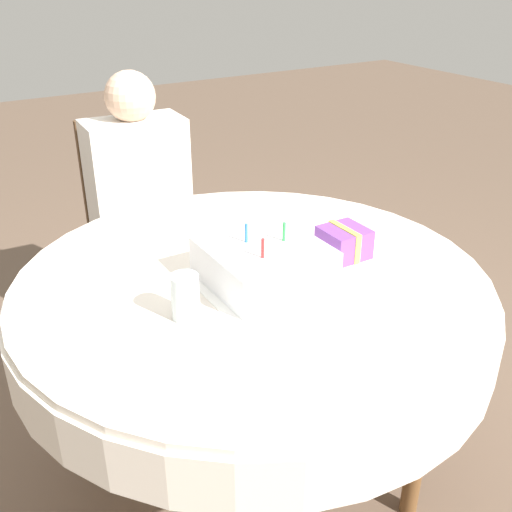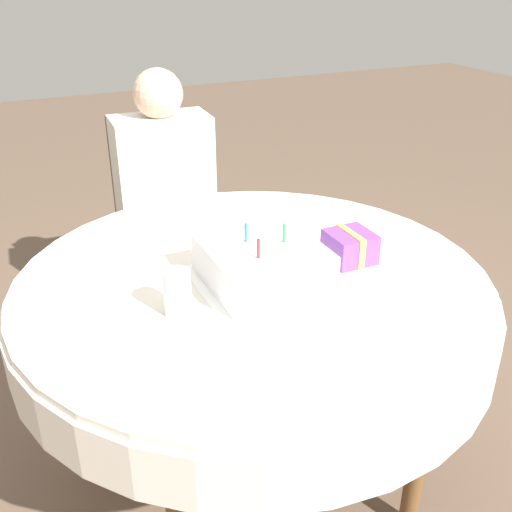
% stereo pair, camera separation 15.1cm
% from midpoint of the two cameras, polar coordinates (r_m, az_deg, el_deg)
% --- Properties ---
extents(ground_plane, '(12.00, 12.00, 0.00)m').
position_cam_midpoint_polar(ground_plane, '(2.00, 2.02, -20.64)').
color(ground_plane, brown).
extents(dining_table, '(1.24, 1.24, 0.74)m').
position_cam_midpoint_polar(dining_table, '(1.59, 2.39, -4.61)').
color(dining_table, silver).
rests_on(dining_table, ground_plane).
extents(chair, '(0.40, 0.40, 0.92)m').
position_cam_midpoint_polar(chair, '(2.47, -7.09, 3.12)').
color(chair, '#4C331E').
rests_on(chair, ground_plane).
extents(person, '(0.37, 0.31, 1.12)m').
position_cam_midpoint_polar(person, '(2.32, -6.72, 6.24)').
color(person, '#DBB293').
rests_on(person, ground_plane).
extents(napkin, '(0.33, 0.33, 0.00)m').
position_cam_midpoint_polar(napkin, '(1.51, 3.47, -2.50)').
color(napkin, white).
rests_on(napkin, dining_table).
extents(birthday_cake, '(0.28, 0.28, 0.15)m').
position_cam_midpoint_polar(birthday_cake, '(1.49, 3.53, -0.78)').
color(birthday_cake, white).
rests_on(birthday_cake, dining_table).
extents(drinking_glass, '(0.06, 0.06, 0.11)m').
position_cam_midpoint_polar(drinking_glass, '(1.36, -4.38, -3.59)').
color(drinking_glass, silver).
rests_on(drinking_glass, dining_table).
extents(gift_box, '(0.12, 0.12, 0.09)m').
position_cam_midpoint_polar(gift_box, '(1.63, 11.54, 0.82)').
color(gift_box, '#753D99').
rests_on(gift_box, dining_table).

